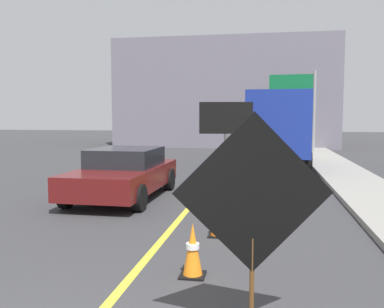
{
  "coord_description": "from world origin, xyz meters",
  "views": [
    {
      "loc": [
        1.86,
        -2.66,
        2.29
      ],
      "look_at": [
        0.7,
        3.93,
        1.68
      ],
      "focal_mm": 39.19,
      "sensor_mm": 36.0,
      "label": 1
    }
  ],
  "objects_px": {
    "pickup_car": "(124,173)",
    "traffic_cone_mid_lane": "(218,218)",
    "box_truck": "(280,127)",
    "traffic_cone_near_sign": "(193,250)",
    "arrow_board_trailer": "(225,176)",
    "traffic_cone_far_lane": "(239,196)",
    "highway_guide_sign": "(301,97)",
    "roadwork_sign": "(253,197)"
  },
  "relations": [
    {
      "from": "roadwork_sign",
      "to": "traffic_cone_far_lane",
      "type": "height_order",
      "value": "roadwork_sign"
    },
    {
      "from": "pickup_car",
      "to": "traffic_cone_mid_lane",
      "type": "bearing_deg",
      "value": -47.49
    },
    {
      "from": "roadwork_sign",
      "to": "traffic_cone_mid_lane",
      "type": "relative_size",
      "value": 3.18
    },
    {
      "from": "roadwork_sign",
      "to": "box_truck",
      "type": "bearing_deg",
      "value": 87.1
    },
    {
      "from": "roadwork_sign",
      "to": "highway_guide_sign",
      "type": "relative_size",
      "value": 0.47
    },
    {
      "from": "traffic_cone_near_sign",
      "to": "traffic_cone_mid_lane",
      "type": "height_order",
      "value": "traffic_cone_near_sign"
    },
    {
      "from": "traffic_cone_near_sign",
      "to": "arrow_board_trailer",
      "type": "bearing_deg",
      "value": 91.56
    },
    {
      "from": "pickup_car",
      "to": "box_truck",
      "type": "bearing_deg",
      "value": 60.65
    },
    {
      "from": "arrow_board_trailer",
      "to": "box_truck",
      "type": "bearing_deg",
      "value": 74.39
    },
    {
      "from": "roadwork_sign",
      "to": "traffic_cone_far_lane",
      "type": "distance_m",
      "value": 6.1
    },
    {
      "from": "highway_guide_sign",
      "to": "traffic_cone_far_lane",
      "type": "xyz_separation_m",
      "value": [
        -2.69,
        -16.24,
        -3.08
      ]
    },
    {
      "from": "roadwork_sign",
      "to": "highway_guide_sign",
      "type": "bearing_deg",
      "value": 84.37
    },
    {
      "from": "pickup_car",
      "to": "traffic_cone_near_sign",
      "type": "relative_size",
      "value": 5.85
    },
    {
      "from": "roadwork_sign",
      "to": "traffic_cone_far_lane",
      "type": "xyz_separation_m",
      "value": [
        -0.51,
        5.97,
        -1.13
      ]
    },
    {
      "from": "pickup_car",
      "to": "traffic_cone_mid_lane",
      "type": "xyz_separation_m",
      "value": [
        3.01,
        -3.29,
        -0.34
      ]
    },
    {
      "from": "highway_guide_sign",
      "to": "arrow_board_trailer",
      "type": "bearing_deg",
      "value": -103.25
    },
    {
      "from": "traffic_cone_near_sign",
      "to": "traffic_cone_far_lane",
      "type": "height_order",
      "value": "traffic_cone_near_sign"
    },
    {
      "from": "pickup_car",
      "to": "highway_guide_sign",
      "type": "bearing_deg",
      "value": 68.78
    },
    {
      "from": "arrow_board_trailer",
      "to": "box_truck",
      "type": "xyz_separation_m",
      "value": [
        1.83,
        6.53,
        1.3
      ]
    },
    {
      "from": "traffic_cone_near_sign",
      "to": "traffic_cone_far_lane",
      "type": "distance_m",
      "value": 4.46
    },
    {
      "from": "pickup_car",
      "to": "highway_guide_sign",
      "type": "height_order",
      "value": "highway_guide_sign"
    },
    {
      "from": "highway_guide_sign",
      "to": "traffic_cone_near_sign",
      "type": "bearing_deg",
      "value": -98.45
    },
    {
      "from": "arrow_board_trailer",
      "to": "traffic_cone_near_sign",
      "type": "xyz_separation_m",
      "value": [
        0.19,
        -6.85,
        -0.1
      ]
    },
    {
      "from": "pickup_car",
      "to": "traffic_cone_far_lane",
      "type": "relative_size",
      "value": 6.59
    },
    {
      "from": "highway_guide_sign",
      "to": "traffic_cone_near_sign",
      "type": "xyz_separation_m",
      "value": [
        -3.07,
        -20.68,
        -3.04
      ]
    },
    {
      "from": "traffic_cone_near_sign",
      "to": "traffic_cone_mid_lane",
      "type": "xyz_separation_m",
      "value": [
        0.13,
        2.05,
        -0.02
      ]
    },
    {
      "from": "highway_guide_sign",
      "to": "traffic_cone_mid_lane",
      "type": "distance_m",
      "value": 19.11
    },
    {
      "from": "box_truck",
      "to": "traffic_cone_near_sign",
      "type": "xyz_separation_m",
      "value": [
        -1.64,
        -13.38,
        -1.4
      ]
    },
    {
      "from": "arrow_board_trailer",
      "to": "traffic_cone_far_lane",
      "type": "height_order",
      "value": "arrow_board_trailer"
    },
    {
      "from": "roadwork_sign",
      "to": "arrow_board_trailer",
      "type": "height_order",
      "value": "arrow_board_trailer"
    },
    {
      "from": "box_truck",
      "to": "highway_guide_sign",
      "type": "bearing_deg",
      "value": 78.9
    },
    {
      "from": "box_truck",
      "to": "traffic_cone_far_lane",
      "type": "xyz_separation_m",
      "value": [
        -1.26,
        -8.94,
        -1.44
      ]
    },
    {
      "from": "box_truck",
      "to": "traffic_cone_mid_lane",
      "type": "relative_size",
      "value": 10.76
    },
    {
      "from": "traffic_cone_mid_lane",
      "to": "traffic_cone_far_lane",
      "type": "distance_m",
      "value": 2.4
    },
    {
      "from": "box_truck",
      "to": "pickup_car",
      "type": "xyz_separation_m",
      "value": [
        -4.52,
        -8.04,
        -1.08
      ]
    },
    {
      "from": "traffic_cone_near_sign",
      "to": "traffic_cone_mid_lane",
      "type": "bearing_deg",
      "value": 86.42
    },
    {
      "from": "traffic_cone_far_lane",
      "to": "traffic_cone_near_sign",
      "type": "bearing_deg",
      "value": -94.86
    },
    {
      "from": "pickup_car",
      "to": "traffic_cone_mid_lane",
      "type": "distance_m",
      "value": 4.47
    },
    {
      "from": "roadwork_sign",
      "to": "pickup_car",
      "type": "relative_size",
      "value": 0.51
    },
    {
      "from": "pickup_car",
      "to": "traffic_cone_near_sign",
      "type": "bearing_deg",
      "value": -61.62
    },
    {
      "from": "traffic_cone_mid_lane",
      "to": "highway_guide_sign",
      "type": "bearing_deg",
      "value": 81.02
    },
    {
      "from": "pickup_car",
      "to": "traffic_cone_mid_lane",
      "type": "relative_size",
      "value": 6.19
    }
  ]
}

